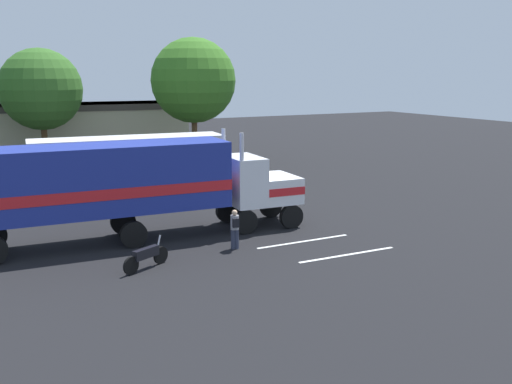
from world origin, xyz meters
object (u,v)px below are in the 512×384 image
(semi_truck, at_px, (129,182))
(motorcycle, at_px, (146,256))
(parked_bus, at_px, (129,160))
(person_bystander, at_px, (235,228))
(tree_center, at_px, (193,81))
(tree_right, at_px, (41,89))

(semi_truck, bearing_deg, motorcycle, -97.43)
(semi_truck, relative_size, motorcycle, 7.37)
(semi_truck, distance_m, parked_bus, 9.46)
(semi_truck, bearing_deg, person_bystander, -43.35)
(parked_bus, distance_m, tree_center, 12.71)
(semi_truck, relative_size, tree_right, 1.62)
(person_bystander, distance_m, tree_center, 23.15)
(semi_truck, distance_m, motorcycle, 4.38)
(semi_truck, height_order, tree_center, tree_center)
(parked_bus, relative_size, tree_center, 1.15)
(person_bystander, bearing_deg, semi_truck, 136.65)
(parked_bus, xyz_separation_m, tree_right, (-3.00, 12.37, 3.77))
(motorcycle, bearing_deg, parked_bus, 76.85)
(tree_right, bearing_deg, tree_center, -16.92)
(person_bystander, xyz_separation_m, motorcycle, (-3.89, -0.65, -0.41))
(semi_truck, bearing_deg, tree_center, 60.69)
(semi_truck, relative_size, tree_center, 1.47)
(tree_right, bearing_deg, parked_bus, -76.36)
(parked_bus, bearing_deg, tree_right, 103.64)
(person_bystander, distance_m, motorcycle, 3.96)
(person_bystander, xyz_separation_m, parked_bus, (-0.86, 12.30, 1.17))
(tree_center, distance_m, tree_right, 11.20)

